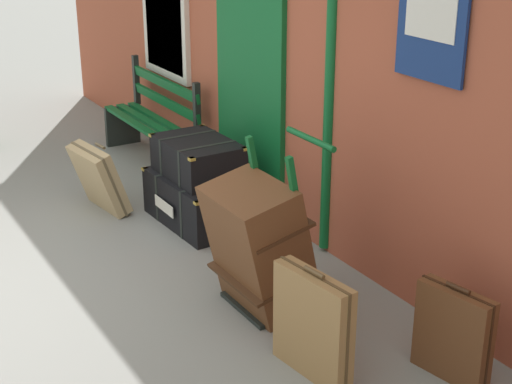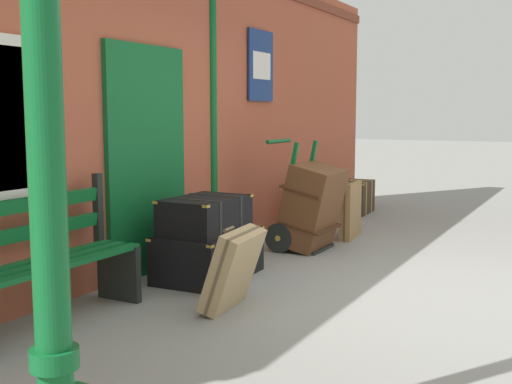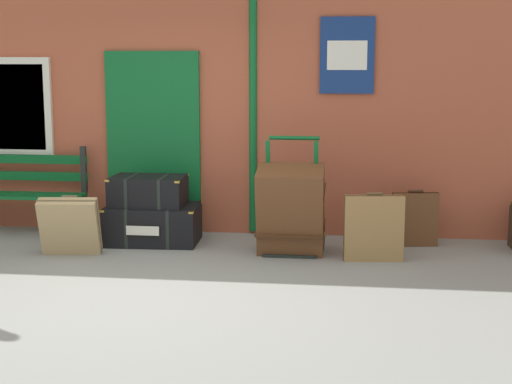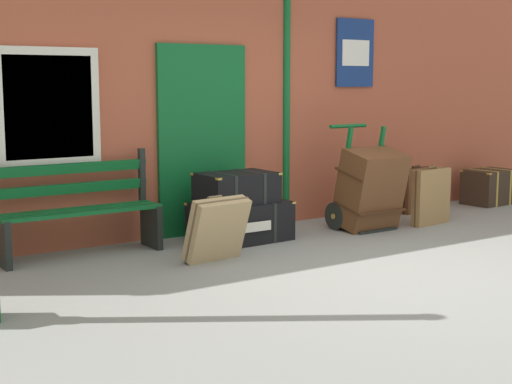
# 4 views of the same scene
# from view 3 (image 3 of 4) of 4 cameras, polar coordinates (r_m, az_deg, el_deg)

# --- Properties ---
(ground_plane) EXTENTS (60.00, 60.00, 0.00)m
(ground_plane) POSITION_cam_3_polar(r_m,az_deg,el_deg) (6.94, -8.40, -7.31)
(ground_plane) COLOR gray
(brick_facade) EXTENTS (10.40, 0.35, 3.20)m
(brick_facade) POSITION_cam_3_polar(r_m,az_deg,el_deg) (9.17, -4.43, 7.09)
(brick_facade) COLOR #AD5138
(brick_facade) RESTS_ON ground
(platform_bench) EXTENTS (1.60, 0.43, 1.01)m
(platform_bench) POSITION_cam_3_polar(r_m,az_deg,el_deg) (9.51, -17.01, -0.21)
(platform_bench) COLOR #0F5B28
(platform_bench) RESTS_ON ground
(steamer_trunk_base) EXTENTS (1.04, 0.69, 0.43)m
(steamer_trunk_base) POSITION_cam_3_polar(r_m,az_deg,el_deg) (8.71, -7.54, -2.33)
(steamer_trunk_base) COLOR black
(steamer_trunk_base) RESTS_ON ground
(steamer_trunk_middle) EXTENTS (0.82, 0.56, 0.33)m
(steamer_trunk_middle) POSITION_cam_3_polar(r_m,az_deg,el_deg) (8.65, -7.87, 0.08)
(steamer_trunk_middle) COLOR black
(steamer_trunk_middle) RESTS_ON steamer_trunk_base
(porters_trolley) EXTENTS (0.71, 0.59, 1.20)m
(porters_trolley) POSITION_cam_3_polar(r_m,az_deg,el_deg) (8.28, 2.64, -2.45)
(porters_trolley) COLOR black
(porters_trolley) RESTS_ON ground
(large_brown_trunk) EXTENTS (0.70, 0.62, 0.96)m
(large_brown_trunk) POSITION_cam_3_polar(r_m,az_deg,el_deg) (8.06, 2.55, -1.29)
(large_brown_trunk) COLOR brown
(large_brown_trunk) RESTS_ON ground
(suitcase_charcoal) EXTENTS (0.61, 0.20, 0.71)m
(suitcase_charcoal) POSITION_cam_3_polar(r_m,az_deg,el_deg) (7.94, 8.59, -2.63)
(suitcase_charcoal) COLOR olive
(suitcase_charcoal) RESTS_ON ground
(suitcase_umber) EXTENTS (0.64, 0.41, 0.63)m
(suitcase_umber) POSITION_cam_3_polar(r_m,az_deg,el_deg) (8.27, -13.45, -2.46)
(suitcase_umber) COLOR tan
(suitcase_umber) RESTS_ON ground
(suitcase_brown) EXTENTS (0.50, 0.21, 0.62)m
(suitcase_brown) POSITION_cam_3_polar(r_m,az_deg,el_deg) (8.65, 11.52, -1.97)
(suitcase_brown) COLOR brown
(suitcase_brown) RESTS_ON ground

